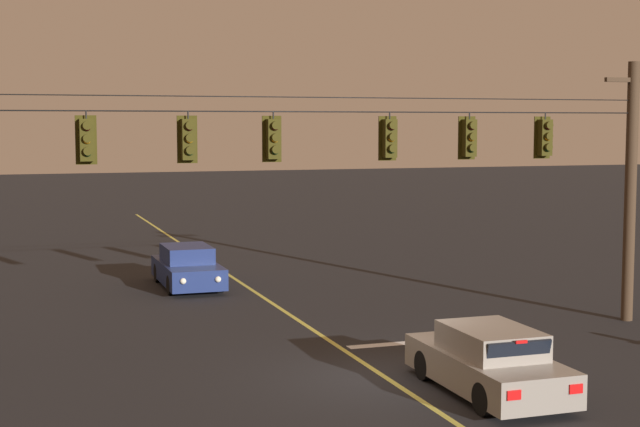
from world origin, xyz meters
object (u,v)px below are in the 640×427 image
at_px(traffic_light_centre, 274,139).
at_px(car_waiting_near_lane, 489,362).
at_px(traffic_light_right_inner, 390,138).
at_px(car_oncoming_lead, 188,268).
at_px(traffic_light_leftmost, 87,140).
at_px(traffic_light_rightmost, 470,138).
at_px(traffic_light_left_inner, 188,139).
at_px(traffic_light_far_right, 545,137).

bearing_deg(traffic_light_centre, car_waiting_near_lane, -59.98).
height_order(traffic_light_right_inner, car_oncoming_lead, traffic_light_right_inner).
height_order(traffic_light_leftmost, traffic_light_rightmost, same).
bearing_deg(traffic_light_left_inner, car_oncoming_lead, 79.74).
distance_m(traffic_light_far_right, car_waiting_near_lane, 8.22).
bearing_deg(traffic_light_centre, traffic_light_right_inner, 0.00).
xyz_separation_m(traffic_light_centre, car_oncoming_lead, (-0.37, 9.39, -4.47)).
bearing_deg(traffic_light_left_inner, traffic_light_centre, 0.00).
relative_size(traffic_light_left_inner, traffic_light_centre, 1.00).
bearing_deg(traffic_light_leftmost, traffic_light_left_inner, 0.00).
bearing_deg(car_oncoming_lead, car_waiting_near_lane, -76.90).
bearing_deg(car_oncoming_lead, traffic_light_rightmost, -59.07).
height_order(traffic_light_right_inner, car_waiting_near_lane, traffic_light_right_inner).
bearing_deg(traffic_light_rightmost, traffic_light_left_inner, 180.00).
distance_m(traffic_light_far_right, car_oncoming_lead, 13.04).
height_order(traffic_light_far_right, car_waiting_near_lane, traffic_light_far_right).
xyz_separation_m(car_waiting_near_lane, car_oncoming_lead, (-3.41, 14.65, -0.00)).
height_order(traffic_light_left_inner, car_oncoming_lead, traffic_light_left_inner).
bearing_deg(traffic_light_left_inner, traffic_light_right_inner, 0.00).
bearing_deg(traffic_light_leftmost, car_waiting_near_lane, -35.27).
bearing_deg(car_waiting_near_lane, traffic_light_far_right, 49.67).
xyz_separation_m(traffic_light_right_inner, traffic_light_rightmost, (2.23, 0.00, 0.00)).
bearing_deg(traffic_light_right_inner, car_oncoming_lead, 109.91).
xyz_separation_m(traffic_light_left_inner, traffic_light_rightmost, (7.33, 0.00, 0.00)).
bearing_deg(traffic_light_far_right, traffic_light_rightmost, 180.00).
distance_m(traffic_light_rightmost, traffic_light_far_right, 2.24).
height_order(traffic_light_right_inner, traffic_light_far_right, same).
bearing_deg(traffic_light_right_inner, traffic_light_rightmost, 0.00).
bearing_deg(traffic_light_leftmost, car_oncoming_lead, 66.81).
xyz_separation_m(traffic_light_left_inner, traffic_light_centre, (2.07, 0.00, 0.00)).
relative_size(traffic_light_left_inner, car_waiting_near_lane, 0.28).
bearing_deg(car_waiting_near_lane, traffic_light_centre, 120.02).
xyz_separation_m(traffic_light_left_inner, traffic_light_far_right, (9.57, 0.00, 0.00)).
distance_m(traffic_light_centre, car_oncoming_lead, 10.41).
height_order(traffic_light_centre, car_oncoming_lead, traffic_light_centre).
relative_size(traffic_light_leftmost, traffic_light_right_inner, 1.00).
distance_m(traffic_light_right_inner, car_waiting_near_lane, 6.90).
bearing_deg(traffic_light_centre, traffic_light_rightmost, 0.00).
bearing_deg(traffic_light_right_inner, traffic_light_leftmost, 180.00).
bearing_deg(traffic_light_left_inner, car_waiting_near_lane, -45.82).
bearing_deg(traffic_light_rightmost, traffic_light_leftmost, 180.00).
distance_m(traffic_light_leftmost, car_oncoming_lead, 11.15).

